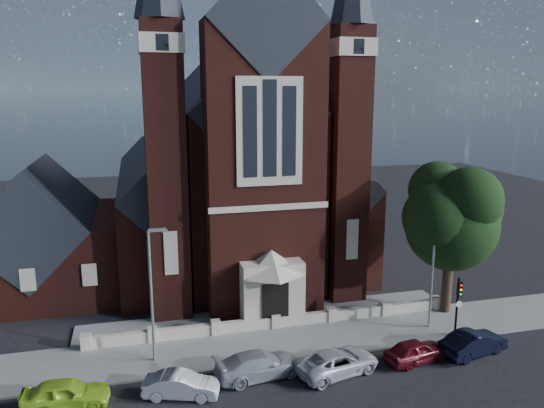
{
  "coord_description": "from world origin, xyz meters",
  "views": [
    {
      "loc": [
        -8.47,
        -25.26,
        15.7
      ],
      "look_at": [
        1.21,
        12.0,
        7.33
      ],
      "focal_mm": 35.0,
      "sensor_mm": 36.0,
      "label": 1
    }
  ],
  "objects_px": {
    "street_lamp_right": "(434,263)",
    "car_navy": "(474,343)",
    "church": "(230,172)",
    "parish_hall": "(41,241)",
    "car_silver_b": "(259,365)",
    "traffic_signal": "(458,299)",
    "street_lamp_left": "(153,288)",
    "car_lime_van": "(65,394)",
    "car_dark_red": "(416,351)",
    "street_tree": "(456,219)",
    "car_silver_a": "(181,385)",
    "car_white_suv": "(337,362)"
  },
  "relations": [
    {
      "from": "parish_hall",
      "to": "street_lamp_right",
      "type": "relative_size",
      "value": 1.51
    },
    {
      "from": "street_lamp_right",
      "to": "traffic_signal",
      "type": "xyz_separation_m",
      "value": [
        0.91,
        -1.57,
        -2.02
      ]
    },
    {
      "from": "car_white_suv",
      "to": "car_navy",
      "type": "relative_size",
      "value": 1.1
    },
    {
      "from": "car_white_suv",
      "to": "parish_hall",
      "type": "bearing_deg",
      "value": 30.63
    },
    {
      "from": "car_silver_b",
      "to": "car_navy",
      "type": "bearing_deg",
      "value": -101.83
    },
    {
      "from": "street_tree",
      "to": "traffic_signal",
      "type": "distance_m",
      "value": 5.7
    },
    {
      "from": "street_lamp_right",
      "to": "traffic_signal",
      "type": "relative_size",
      "value": 2.02
    },
    {
      "from": "parish_hall",
      "to": "car_silver_b",
      "type": "height_order",
      "value": "parish_hall"
    },
    {
      "from": "car_lime_van",
      "to": "street_tree",
      "type": "bearing_deg",
      "value": -75.94
    },
    {
      "from": "parish_hall",
      "to": "car_silver_b",
      "type": "bearing_deg",
      "value": -51.58
    },
    {
      "from": "street_lamp_left",
      "to": "car_dark_red",
      "type": "distance_m",
      "value": 15.77
    },
    {
      "from": "traffic_signal",
      "to": "car_navy",
      "type": "bearing_deg",
      "value": -97.62
    },
    {
      "from": "church",
      "to": "parish_hall",
      "type": "relative_size",
      "value": 2.86
    },
    {
      "from": "car_dark_red",
      "to": "parish_hall",
      "type": "bearing_deg",
      "value": 40.99
    },
    {
      "from": "street_lamp_left",
      "to": "street_lamp_right",
      "type": "bearing_deg",
      "value": 0.0
    },
    {
      "from": "church",
      "to": "street_lamp_right",
      "type": "distance_m",
      "value": 21.76
    },
    {
      "from": "street_tree",
      "to": "car_silver_b",
      "type": "distance_m",
      "value": 16.96
    },
    {
      "from": "car_lime_van",
      "to": "car_silver_b",
      "type": "bearing_deg",
      "value": -85.58
    },
    {
      "from": "traffic_signal",
      "to": "car_white_suv",
      "type": "xyz_separation_m",
      "value": [
        -9.08,
        -2.26,
        -1.9
      ]
    },
    {
      "from": "car_white_suv",
      "to": "car_dark_red",
      "type": "relative_size",
      "value": 1.24
    },
    {
      "from": "church",
      "to": "car_navy",
      "type": "height_order",
      "value": "church"
    },
    {
      "from": "street_lamp_left",
      "to": "car_dark_red",
      "type": "relative_size",
      "value": 2.03
    },
    {
      "from": "street_tree",
      "to": "car_white_suv",
      "type": "bearing_deg",
      "value": -152.54
    },
    {
      "from": "car_lime_van",
      "to": "car_white_suv",
      "type": "xyz_separation_m",
      "value": [
        14.42,
        -0.36,
        -0.05
      ]
    },
    {
      "from": "street_lamp_right",
      "to": "car_dark_red",
      "type": "relative_size",
      "value": 2.03
    },
    {
      "from": "parish_hall",
      "to": "car_silver_b",
      "type": "distance_m",
      "value": 22.1
    },
    {
      "from": "street_lamp_right",
      "to": "car_silver_a",
      "type": "height_order",
      "value": "street_lamp_right"
    },
    {
      "from": "car_silver_a",
      "to": "car_dark_red",
      "type": "relative_size",
      "value": 0.99
    },
    {
      "from": "church",
      "to": "car_dark_red",
      "type": "distance_m",
      "value": 24.91
    },
    {
      "from": "street_lamp_right",
      "to": "street_tree",
      "type": "bearing_deg",
      "value": 34.26
    },
    {
      "from": "car_silver_b",
      "to": "car_dark_red",
      "type": "relative_size",
      "value": 1.26
    },
    {
      "from": "car_navy",
      "to": "traffic_signal",
      "type": "bearing_deg",
      "value": -21.42
    },
    {
      "from": "street_tree",
      "to": "car_dark_red",
      "type": "height_order",
      "value": "street_tree"
    },
    {
      "from": "street_lamp_right",
      "to": "car_navy",
      "type": "height_order",
      "value": "street_lamp_right"
    },
    {
      "from": "street_lamp_right",
      "to": "car_navy",
      "type": "bearing_deg",
      "value": -81.13
    },
    {
      "from": "street_tree",
      "to": "car_white_suv",
      "type": "relative_size",
      "value": 2.17
    },
    {
      "from": "street_lamp_left",
      "to": "church",
      "type": "bearing_deg",
      "value": 67.34
    },
    {
      "from": "parish_hall",
      "to": "street_tree",
      "type": "relative_size",
      "value": 1.14
    },
    {
      "from": "street_lamp_left",
      "to": "car_white_suv",
      "type": "relative_size",
      "value": 1.64
    },
    {
      "from": "street_lamp_left",
      "to": "parish_hall",
      "type": "bearing_deg",
      "value": 120.02
    },
    {
      "from": "church",
      "to": "car_navy",
      "type": "xyz_separation_m",
      "value": [
        10.69,
        -22.81,
        -7.45
      ]
    },
    {
      "from": "parish_hall",
      "to": "car_white_suv",
      "type": "xyz_separation_m",
      "value": [
        17.92,
        -17.84,
        -3.33
      ]
    },
    {
      "from": "traffic_signal",
      "to": "car_navy",
      "type": "relative_size",
      "value": 0.9
    },
    {
      "from": "traffic_signal",
      "to": "car_silver_b",
      "type": "xyz_separation_m",
      "value": [
        -13.42,
        -1.55,
        -1.86
      ]
    },
    {
      "from": "street_lamp_left",
      "to": "car_navy",
      "type": "bearing_deg",
      "value": -11.74
    },
    {
      "from": "car_lime_van",
      "to": "car_silver_b",
      "type": "relative_size",
      "value": 0.86
    },
    {
      "from": "parish_hall",
      "to": "car_lime_van",
      "type": "relative_size",
      "value": 2.84
    },
    {
      "from": "street_lamp_left",
      "to": "traffic_signal",
      "type": "relative_size",
      "value": 2.02
    },
    {
      "from": "traffic_signal",
      "to": "street_lamp_left",
      "type": "bearing_deg",
      "value": 175.24
    },
    {
      "from": "street_tree",
      "to": "street_lamp_right",
      "type": "xyz_separation_m",
      "value": [
        -2.51,
        -1.71,
        -2.36
      ]
    }
  ]
}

